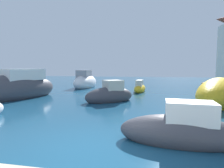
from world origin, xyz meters
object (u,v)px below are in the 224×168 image
moored_boat_0 (16,88)px  moored_boat_1 (220,94)px  moored_boat_4 (85,82)px  moored_boat_6 (30,82)px  moored_boat_7 (110,95)px  moored_boat_2 (180,130)px  moored_boat_3 (140,88)px

moored_boat_0 → moored_boat_1: (13.69, 0.72, -0.16)m
moored_boat_4 → moored_boat_0: bearing=164.3°
moored_boat_0 → moored_boat_6: size_ratio=1.24×
moored_boat_4 → moored_boat_7: bearing=-149.8°
moored_boat_1 → moored_boat_4: (-11.24, 7.27, 0.03)m
moored_boat_2 → moored_boat_3: 11.73m
moored_boat_2 → moored_boat_3: bearing=-78.0°
moored_boat_1 → moored_boat_6: (-17.88, 6.86, -0.08)m
moored_boat_1 → moored_boat_2: 7.75m
moored_boat_0 → moored_boat_6: (-4.18, 7.58, -0.25)m
moored_boat_0 → moored_boat_2: size_ratio=1.89×
moored_boat_3 → moored_boat_6: (-12.79, 2.15, 0.17)m
moored_boat_1 → moored_boat_0: bearing=-58.1°
moored_boat_4 → moored_boat_6: 6.65m
moored_boat_4 → moored_boat_3: bearing=-111.2°
moored_boat_2 → moored_boat_4: (-7.74, 14.18, 0.22)m
moored_boat_6 → moored_boat_7: 13.42m
moored_boat_3 → moored_boat_4: bearing=73.3°
moored_boat_1 → moored_boat_2: (-3.49, -6.92, -0.19)m
moored_boat_7 → moored_boat_3: bearing=-145.8°
moored_boat_1 → moored_boat_6: 19.15m
moored_boat_7 → moored_boat_6: bearing=-72.7°
moored_boat_2 → moored_boat_6: bearing=-39.6°
moored_boat_3 → moored_boat_7: 5.72m
moored_boat_0 → moored_boat_2: bearing=81.0°
moored_boat_0 → moored_boat_7: 6.88m
moored_boat_3 → moored_boat_4: size_ratio=0.64×
moored_boat_1 → moored_boat_6: bearing=-82.1°
moored_boat_0 → moored_boat_3: moored_boat_0 is taller
moored_boat_6 → moored_boat_7: bearing=-137.1°
moored_boat_0 → moored_boat_7: (6.87, -0.03, -0.31)m
moored_boat_6 → moored_boat_3: bearing=-112.2°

